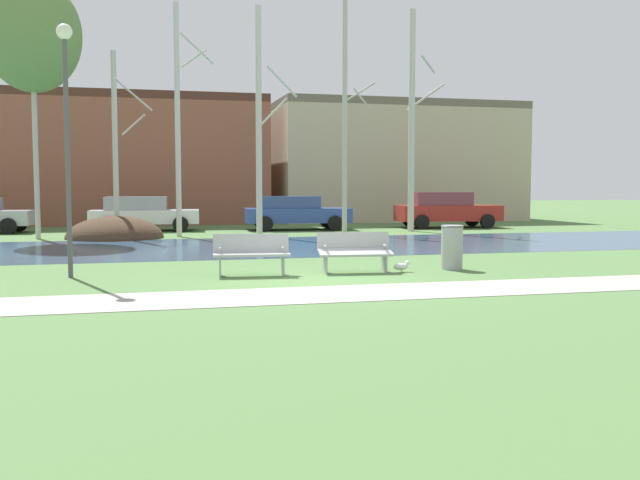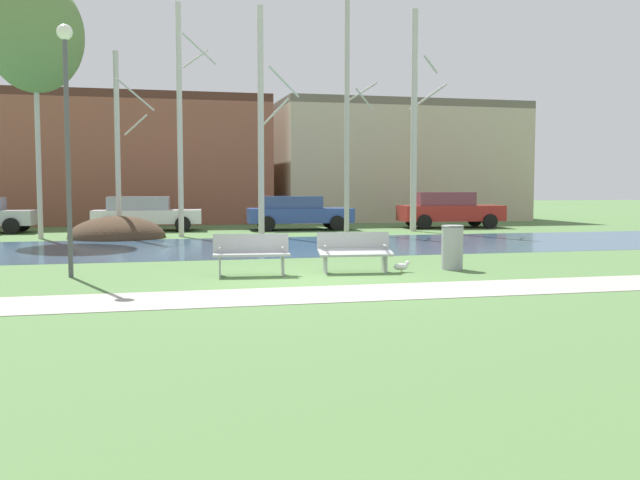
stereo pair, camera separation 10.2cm
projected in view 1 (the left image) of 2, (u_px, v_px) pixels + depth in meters
The scene contains 20 objects.
ground_plane at pixel (245, 243), 23.68m from camera, with size 120.00×120.00×0.00m, color #4C703D.
paved_path_strip at pixel (340, 294), 12.43m from camera, with size 60.00×1.87×0.01m, color #9E998E.
river_band at pixel (253, 247), 22.08m from camera, with size 80.00×7.56×0.01m, color #33516B.
soil_mound at pixel (115, 238), 25.68m from camera, with size 3.47×3.39×1.59m, color #423021.
bench_left at pixel (251, 253), 14.91m from camera, with size 1.65×0.72×0.87m.
bench_right at pixel (355, 251), 15.47m from camera, with size 1.65×0.72×0.87m.
trash_bin at pixel (452, 247), 16.04m from camera, with size 0.51×0.51×1.00m.
seagull at pixel (402, 266), 15.55m from camera, with size 0.40×0.15×0.25m.
streetlamp at pixel (66, 108), 14.40m from camera, with size 0.32×0.32×5.14m.
birch_far_left at pixel (32, 35), 24.79m from camera, with size 3.35×3.35×9.19m.
birch_left at pixel (116, 143), 25.63m from camera, with size 1.44×2.41×6.72m.
birch_center_left at pixel (178, 117), 26.07m from camera, with size 1.46×2.42×8.56m.
birch_center at pixel (260, 121), 26.58m from camera, with size 1.58×2.52×8.55m.
birch_center_right at pixel (345, 116), 28.21m from camera, with size 1.32×2.27×9.28m.
birch_right at pixel (412, 120), 29.31m from camera, with size 1.52×2.36×9.08m.
parked_sedan_second_white at pixel (143, 213), 29.69m from camera, with size 4.54×2.36×1.44m.
parked_hatch_third_blue at pixel (295, 212), 30.43m from camera, with size 4.59×2.29×1.45m.
parked_wagon_fourth_red at pixel (446, 209), 32.01m from camera, with size 4.71×2.27×1.61m.
building_brick_low at pixel (102, 161), 37.40m from camera, with size 16.45×9.25×6.39m.
building_beige_block at pixel (392, 162), 39.71m from camera, with size 13.29×6.89×6.39m.
Camera 1 is at (-3.36, -13.49, 1.88)m, focal length 39.90 mm.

